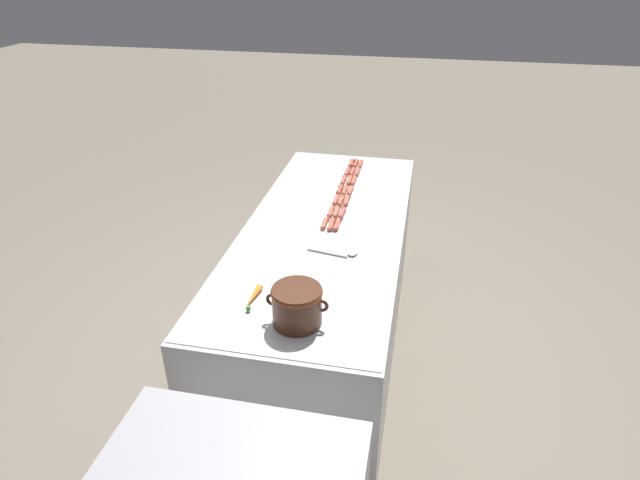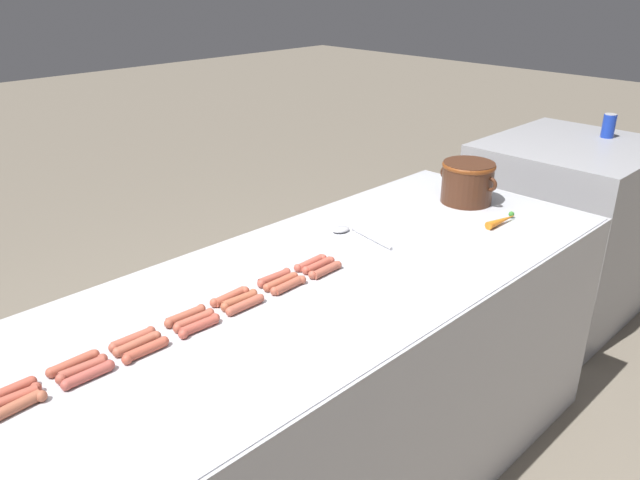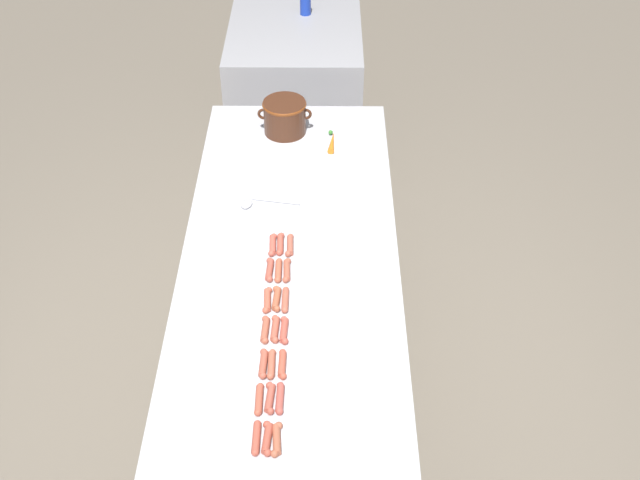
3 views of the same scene
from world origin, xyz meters
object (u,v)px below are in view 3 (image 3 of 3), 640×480
object	(u,v)px
hot_dog_1	(259,399)
hot_dog_20	(289,245)
hot_dog_3	(265,330)
hot_dog_12	(278,270)
hot_dog_5	(270,270)
soda_can	(305,4)
hot_dog_4	(267,300)
hot_dog_17	(284,330)
serving_spoon	(256,203)
back_cabinet	(296,102)
hot_dog_7	(267,438)
hot_dog_13	(280,244)
hot_dog_8	(270,398)
hot_dog_2	(263,364)
hot_dog_6	(273,245)
hot_dog_19	(287,270)
hot_dog_9	(271,364)
carrot	(332,141)
hot_dog_10	(275,329)
bean_pot	(285,115)
hot_dog_0	(256,438)
hot_dog_18	(285,300)
hot_dog_16	(282,364)
hot_dog_14	(277,439)
hot_dog_15	(280,398)

from	to	relation	value
hot_dog_1	hot_dog_20	xyz separation A→B (m)	(0.07, 0.80, 0.00)
hot_dog_3	hot_dog_12	world-z (taller)	same
hot_dog_5	soda_can	xyz separation A→B (m)	(0.10, 2.25, 0.12)
hot_dog_1	hot_dog_4	distance (m)	0.48
hot_dog_17	serving_spoon	distance (m)	0.79
back_cabinet	hot_dog_7	distance (m)	2.86
hot_dog_13	soda_can	xyz separation A→B (m)	(0.06, 2.09, 0.12)
hot_dog_7	hot_dog_8	xyz separation A→B (m)	(-0.00, 0.16, 0.00)
hot_dog_2	hot_dog_8	world-z (taller)	same
hot_dog_17	hot_dog_6	bearing A→B (deg)	97.94
hot_dog_1	hot_dog_4	size ratio (longest dim) A/B	1.00
hot_dog_3	hot_dog_19	xyz separation A→B (m)	(0.07, 0.33, 0.00)
hot_dog_4	hot_dog_17	xyz separation A→B (m)	(0.07, -0.16, 0.00)
hot_dog_9	hot_dog_12	xyz separation A→B (m)	(0.00, 0.49, 0.00)
hot_dog_3	hot_dog_5	size ratio (longest dim) A/B	1.00
hot_dog_12	carrot	xyz separation A→B (m)	(0.22, 0.93, 0.00)
hot_dog_19	back_cabinet	bearing A→B (deg)	90.92
hot_dog_10	bean_pot	distance (m)	1.37
hot_dog_5	hot_dog_20	distance (m)	0.17
hot_dog_4	hot_dog_20	distance (m)	0.33
hot_dog_17	hot_dog_20	world-z (taller)	same
hot_dog_0	hot_dog_4	xyz separation A→B (m)	(-0.00, 0.64, 0.00)
hot_dog_18	soda_can	xyz separation A→B (m)	(0.03, 2.42, 0.12)
hot_dog_8	hot_dog_19	world-z (taller)	same
hot_dog_3	hot_dog_13	xyz separation A→B (m)	(0.03, 0.49, 0.00)
hot_dog_3	hot_dog_17	xyz separation A→B (m)	(0.07, -0.00, 0.00)
hot_dog_1	hot_dog_7	bearing A→B (deg)	-76.92
hot_dog_16	carrot	xyz separation A→B (m)	(0.18, 1.43, 0.00)
hot_dog_2	hot_dog_6	distance (m)	0.65
hot_dog_2	hot_dog_9	size ratio (longest dim) A/B	1.00
back_cabinet	hot_dog_5	size ratio (longest dim) A/B	7.04
hot_dog_10	hot_dog_17	bearing A→B (deg)	-10.60
hot_dog_13	hot_dog_19	size ratio (longest dim) A/B	1.00
hot_dog_12	hot_dog_7	bearing A→B (deg)	-89.92
back_cabinet	hot_dog_14	xyz separation A→B (m)	(0.03, -2.83, 0.42)
back_cabinet	hot_dog_7	size ratio (longest dim) A/B	7.04
hot_dog_0	hot_dog_20	bearing A→B (deg)	85.74
hot_dog_4	hot_dog_13	xyz separation A→B (m)	(0.04, 0.33, 0.00)
soda_can	hot_dog_12	bearing A→B (deg)	-91.59
hot_dog_18	hot_dog_20	size ratio (longest dim) A/B	1.00
hot_dog_6	soda_can	distance (m)	2.10
hot_dog_13	hot_dog_18	world-z (taller)	same
hot_dog_7	hot_dog_8	size ratio (longest dim) A/B	1.00
hot_dog_1	hot_dog_19	xyz separation A→B (m)	(0.07, 0.65, 0.00)
hot_dog_9	hot_dog_16	distance (m)	0.04
hot_dog_7	bean_pot	bearing A→B (deg)	90.50
hot_dog_18	hot_dog_19	xyz separation A→B (m)	(-0.00, 0.17, 0.00)
hot_dog_12	hot_dog_15	size ratio (longest dim) A/B	1.00
hot_dog_9	hot_dog_18	distance (m)	0.33
hot_dog_13	hot_dog_17	world-z (taller)	same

